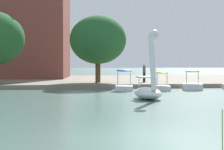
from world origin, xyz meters
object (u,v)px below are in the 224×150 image
object	(u,v)px
pedal_boat_blue	(124,84)
tree_broadleaf_left	(98,40)
swan_boat	(148,87)
pedal_boat_yellow	(162,85)
person_on_path	(144,72)
pedal_boat_lime	(192,85)

from	to	relation	value
pedal_boat_blue	tree_broadleaf_left	world-z (taller)	tree_broadleaf_left
swan_boat	pedal_boat_yellow	bearing A→B (deg)	68.61
pedal_boat_blue	person_on_path	bearing A→B (deg)	63.05
pedal_boat_yellow	tree_broadleaf_left	world-z (taller)	tree_broadleaf_left
tree_broadleaf_left	person_on_path	bearing A→B (deg)	-0.99
pedal_boat_blue	pedal_boat_yellow	xyz separation A→B (m)	(2.81, -0.23, -0.09)
pedal_boat_blue	tree_broadleaf_left	size ratio (longest dim) A/B	0.31
pedal_boat_yellow	person_on_path	distance (m)	5.68
pedal_boat_blue	pedal_boat_lime	xyz separation A→B (m)	(5.30, 0.14, -0.12)
pedal_boat_lime	tree_broadleaf_left	xyz separation A→B (m)	(-6.73, 5.32, 3.72)
person_on_path	pedal_boat_blue	bearing A→B (deg)	-116.95
tree_broadleaf_left	pedal_boat_blue	bearing A→B (deg)	-75.39
pedal_boat_lime	tree_broadleaf_left	world-z (taller)	tree_broadleaf_left
pedal_boat_lime	person_on_path	size ratio (longest dim) A/B	1.53
pedal_boat_blue	person_on_path	xyz separation A→B (m)	(2.74, 5.39, 0.72)
pedal_boat_blue	swan_boat	bearing A→B (deg)	-88.85
pedal_boat_lime	person_on_path	world-z (taller)	person_on_path
tree_broadleaf_left	person_on_path	distance (m)	5.07
swan_boat	pedal_boat_yellow	xyz separation A→B (m)	(2.67, 6.82, -0.24)
pedal_boat_lime	person_on_path	xyz separation A→B (m)	(-2.56, 5.25, 0.84)
pedal_boat_lime	tree_broadleaf_left	distance (m)	9.35
swan_boat	pedal_boat_blue	world-z (taller)	swan_boat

